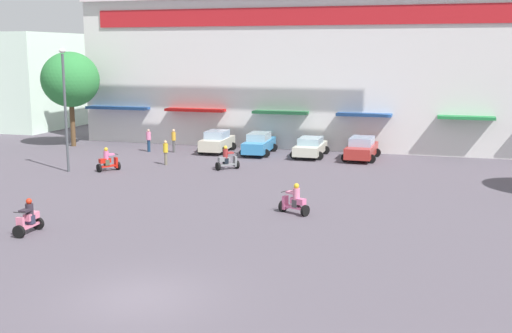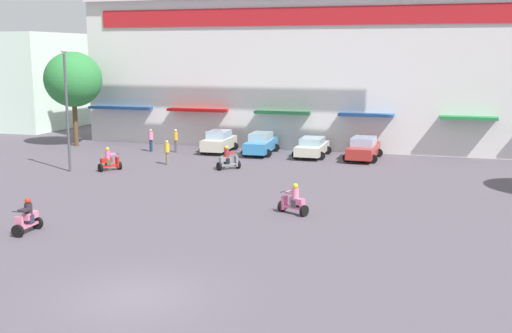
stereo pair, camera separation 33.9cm
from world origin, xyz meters
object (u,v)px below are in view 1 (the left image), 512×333
at_px(parked_car_3, 362,148).
at_px(plaza_tree_0, 70,80).
at_px(pedestrian_0, 149,139).
at_px(parked_car_2, 310,147).
at_px(streetlamp_near, 65,102).
at_px(scooter_rider_2, 295,201).
at_px(scooter_rider_3, 28,219).
at_px(parked_car_1, 259,143).
at_px(pedestrian_2, 174,139).
at_px(parked_car_0, 217,142).
at_px(scooter_rider_4, 227,160).
at_px(scooter_rider_0, 108,161).
at_px(pedestrian_1, 166,151).

bearing_deg(parked_car_3, plaza_tree_0, -179.53).
bearing_deg(plaza_tree_0, pedestrian_0, -7.25).
xyz_separation_m(parked_car_2, parked_car_3, (3.64, -0.15, 0.08)).
bearing_deg(pedestrian_0, streetlamp_near, -98.32).
height_order(scooter_rider_2, scooter_rider_3, scooter_rider_3).
bearing_deg(parked_car_1, scooter_rider_2, -68.30).
bearing_deg(parked_car_2, pedestrian_2, -174.41).
bearing_deg(parked_car_0, pedestrian_2, -162.87).
relative_size(scooter_rider_2, scooter_rider_4, 1.00).
relative_size(scooter_rider_0, streetlamp_near, 0.20).
relative_size(scooter_rider_4, pedestrian_1, 0.95).
bearing_deg(streetlamp_near, parked_car_0, 57.63).
relative_size(scooter_rider_2, pedestrian_1, 0.95).
relative_size(parked_car_1, pedestrian_0, 2.71).
xyz_separation_m(scooter_rider_2, pedestrian_0, (-14.61, 14.85, 0.37)).
bearing_deg(scooter_rider_4, parked_car_0, 115.10).
relative_size(pedestrian_1, streetlamp_near, 0.21).
height_order(plaza_tree_0, pedestrian_2, plaza_tree_0).
bearing_deg(scooter_rider_3, pedestrian_1, 94.53).
bearing_deg(scooter_rider_4, scooter_rider_0, -159.48).
bearing_deg(parked_car_3, parked_car_2, 177.60).
height_order(plaza_tree_0, parked_car_1, plaza_tree_0).
height_order(scooter_rider_0, scooter_rider_2, scooter_rider_0).
relative_size(parked_car_1, pedestrian_1, 2.81).
relative_size(parked_car_1, scooter_rider_4, 2.95).
relative_size(parked_car_0, pedestrian_0, 2.33).
bearing_deg(pedestrian_0, parked_car_1, 8.52).
height_order(scooter_rider_2, scooter_rider_4, scooter_rider_4).
bearing_deg(scooter_rider_4, streetlamp_near, -159.35).
height_order(parked_car_3, pedestrian_1, pedestrian_1).
xyz_separation_m(pedestrian_0, pedestrian_1, (3.55, -4.75, -0.03)).
distance_m(parked_car_2, streetlamp_near, 16.98).
distance_m(parked_car_3, pedestrian_2, 13.77).
distance_m(plaza_tree_0, scooter_rider_3, 25.35).
height_order(pedestrian_2, streetlamp_near, streetlamp_near).
height_order(scooter_rider_0, streetlamp_near, streetlamp_near).
relative_size(parked_car_2, parked_car_3, 0.96).
relative_size(plaza_tree_0, scooter_rider_4, 4.76).
bearing_deg(scooter_rider_2, parked_car_0, 120.98).
height_order(scooter_rider_2, streetlamp_near, streetlamp_near).
bearing_deg(scooter_rider_2, streetlamp_near, 158.80).
bearing_deg(scooter_rider_3, parked_car_0, 89.62).
bearing_deg(pedestrian_0, pedestrian_2, 7.02).
distance_m(parked_car_1, parked_car_3, 7.45).
xyz_separation_m(parked_car_3, pedestrian_0, (-15.66, -1.07, 0.18)).
xyz_separation_m(scooter_rider_4, pedestrian_1, (-4.43, 0.45, 0.30)).
bearing_deg(streetlamp_near, scooter_rider_4, 20.65).
height_order(plaza_tree_0, scooter_rider_4, plaza_tree_0).
bearing_deg(pedestrian_1, scooter_rider_3, -85.47).
relative_size(parked_car_3, pedestrian_0, 2.64).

